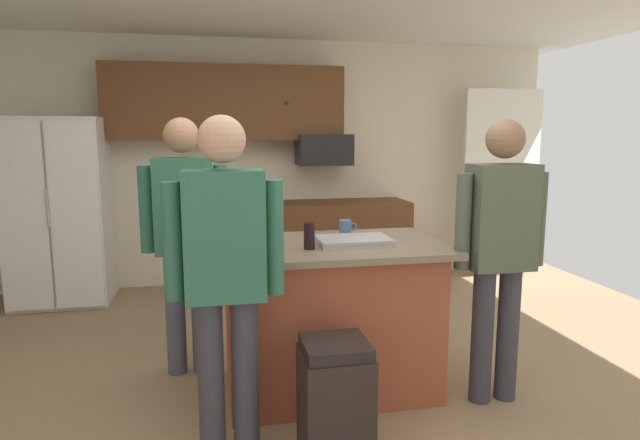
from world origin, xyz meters
name	(u,v)px	position (x,y,z in m)	size (l,w,h in m)	color
floor	(312,395)	(0.00, 0.00, 0.00)	(7.04, 7.04, 0.00)	#937A5B
back_wall	(264,163)	(0.00, 2.80, 1.30)	(6.40, 0.10, 2.60)	beige
french_door_window_panel	(500,180)	(2.60, 2.40, 1.10)	(0.90, 0.06, 2.00)	white
cabinet_run_upper	(226,103)	(-0.40, 2.60, 1.93)	(2.40, 0.38, 0.75)	brown
cabinet_run_lower	(324,243)	(0.60, 2.48, 0.45)	(1.80, 0.63, 0.90)	brown
refrigerator	(60,211)	(-2.00, 2.38, 0.89)	(0.88, 0.76, 1.77)	white
microwave_over_range	(324,150)	(0.60, 2.50, 1.45)	(0.56, 0.40, 0.32)	black
kitchen_island	(330,316)	(0.13, 0.07, 0.48)	(1.41, 0.89, 0.95)	#9E4C33
person_elder_center	(500,243)	(1.08, -0.27, 0.98)	(0.57, 0.22, 1.70)	#383842
person_guest_by_door	(185,229)	(-0.76, 0.51, 1.00)	(0.57, 0.23, 1.72)	#4C5166
person_guest_left	(225,267)	(-0.53, -0.55, 0.99)	(0.57, 0.22, 1.71)	#383842
glass_short_whisky	(255,233)	(-0.32, 0.20, 1.01)	(0.06, 0.06, 0.13)	black
glass_stout_tall	(240,234)	(-0.42, 0.07, 1.03)	(0.07, 0.07, 0.17)	black
mug_blue_stoneware	(346,228)	(0.28, 0.30, 1.00)	(0.12, 0.08, 0.11)	#4C6B99
glass_pilsner	(309,236)	(-0.03, -0.06, 1.03)	(0.07, 0.07, 0.15)	black
serving_tray	(353,241)	(0.26, 0.03, 0.97)	(0.44, 0.30, 0.04)	#B7B7BC
trash_bin	(335,400)	(-0.01, -0.65, 0.30)	(0.34, 0.34, 0.61)	black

